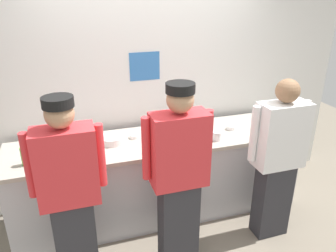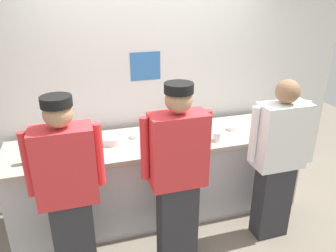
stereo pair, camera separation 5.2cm
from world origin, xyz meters
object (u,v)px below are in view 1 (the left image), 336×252
Objects in this scene: sheet_tray at (74,148)px; chef_near_left at (70,191)px; plate_stack_front at (264,120)px; deli_cup at (217,136)px; ramekin_orange_sauce at (134,136)px; squeeze_bottle_primary at (24,155)px; plate_stack_rear at (112,139)px; mixing_bowl_steel at (185,127)px; chef_center at (179,173)px; ramekin_yellow_sauce at (231,127)px; chef_far_right at (278,158)px.

chef_near_left is at bearing -95.77° from sheet_tray.
deli_cup is (-0.72, -0.25, 0.00)m from plate_stack_front.
plate_stack_front is 1.51m from ramekin_orange_sauce.
squeeze_bottle_primary is 1.06m from ramekin_orange_sauce.
deli_cup reaches higher than plate_stack_rear.
chef_near_left is at bearing -131.79° from ramekin_orange_sauce.
squeeze_bottle_primary is (-2.54, -0.20, 0.06)m from plate_stack_front.
mixing_bowl_steel is 1.48× the size of squeeze_bottle_primary.
chef_near_left reaches higher than plate_stack_rear.
plate_stack_rear is 0.53× the size of sheet_tray.
ramekin_orange_sauce is (0.23, 0.04, -0.01)m from plate_stack_rear.
plate_stack_rear is 0.24m from ramekin_orange_sauce.
mixing_bowl_steel is (-0.95, 0.06, 0.01)m from plate_stack_front.
squeeze_bottle_primary reaches higher than deli_cup.
plate_stack_front is at bearing -2.34° from ramekin_orange_sauce.
chef_center is 0.88m from mixing_bowl_steel.
squeeze_bottle_primary reaches higher than ramekin_yellow_sauce.
mixing_bowl_steel is 1.17m from sheet_tray.
sheet_tray is (-1.17, -0.07, -0.04)m from mixing_bowl_steel.
sheet_tray is at bearing 138.44° from chef_center.
chef_near_left is 1.90m from chef_far_right.
chef_center is 1.10m from sheet_tray.
plate_stack_rear is 1.06m from deli_cup.
chef_near_left is 0.98× the size of chef_center.
ramekin_orange_sauce is at bearing 158.88° from deli_cup.
chef_far_right is 1.95m from sheet_tray.
chef_near_left is at bearing -162.89° from deli_cup.
chef_far_right reaches higher than squeeze_bottle_primary.
deli_cup is at bearing -161.08° from plate_stack_front.
chef_center is 1.50m from plate_stack_front.
mixing_bowl_steel is 3.36× the size of ramekin_orange_sauce.
chef_near_left is 0.62m from squeeze_bottle_primary.
plate_stack_rear is 0.82× the size of mixing_bowl_steel.
mixing_bowl_steel is 0.56m from ramekin_orange_sauce.
deli_cup is at bearing 132.78° from chef_far_right.
sheet_tray is at bearing 170.81° from deli_cup.
plate_stack_front is 0.45m from ramekin_yellow_sauce.
chef_center is 6.77× the size of plate_stack_rear.
chef_center reaches higher than ramekin_orange_sauce.
squeeze_bottle_primary is (-1.24, 0.54, 0.10)m from chef_center.
chef_near_left is 2.30m from plate_stack_front.
sheet_tray is at bearing -176.33° from mixing_bowl_steel.
sheet_tray is (-1.83, 0.68, 0.05)m from chef_far_right.
plate_stack_rear is 1.21× the size of squeeze_bottle_primary.
mixing_bowl_steel reaches higher than sheet_tray.
ramekin_yellow_sauce is at bearing -0.69° from sheet_tray.
mixing_bowl_steel reaches higher than ramekin_yellow_sauce.
chef_far_right is 0.76m from plate_stack_front.
plate_stack_rear is at bearing -170.54° from ramekin_orange_sauce.
chef_center is 5.55× the size of mixing_bowl_steel.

